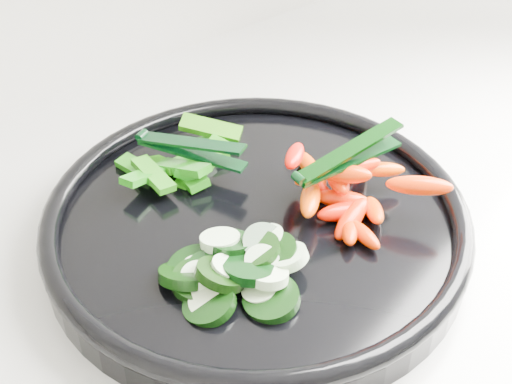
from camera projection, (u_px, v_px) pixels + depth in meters
veggie_tray at (256, 223)px, 0.63m from camera, size 0.49×0.49×0.04m
cucumber_pile at (227, 270)px, 0.56m from camera, size 0.12×0.13×0.04m
carrot_pile at (345, 187)px, 0.63m from camera, size 0.13×0.16×0.06m
pepper_pile at (184, 162)px, 0.68m from camera, size 0.15×0.10×0.04m
tong_carrot at (346, 157)px, 0.61m from camera, size 0.11×0.02×0.02m
tong_pepper at (188, 147)px, 0.67m from camera, size 0.06×0.11×0.02m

